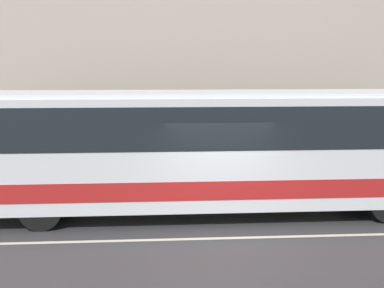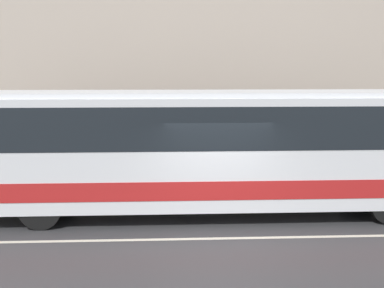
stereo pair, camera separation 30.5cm
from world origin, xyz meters
The scene contains 4 objects.
ground_plane centered at (0.00, 0.00, 0.00)m, with size 60.00×60.00×0.00m, color #38383A.
sidewalk centered at (0.00, 5.40, 0.07)m, with size 60.00×2.79×0.14m.
lane_stripe centered at (0.00, 0.00, 0.00)m, with size 54.00×0.14×0.01m.
transit_bus centered at (-0.38, 2.03, 1.79)m, with size 12.38×2.53×3.17m.
Camera 1 is at (-1.59, -11.36, 3.78)m, focal length 50.00 mm.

